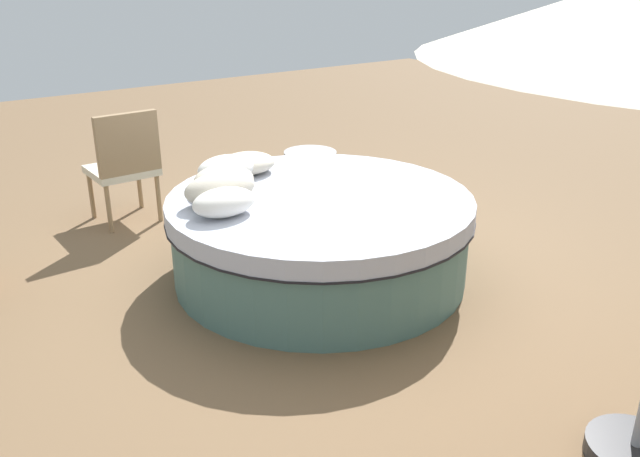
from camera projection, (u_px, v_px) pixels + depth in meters
name	position (u px, v px, depth m)	size (l,w,h in m)	color
ground_plane	(320.00, 275.00, 4.79)	(16.00, 16.00, 0.00)	brown
round_bed	(320.00, 235.00, 4.67)	(2.14, 2.14, 0.61)	#4C726B
throw_pillow_0	(247.00, 163.00, 5.02)	(0.44, 0.38, 0.15)	beige
throw_pillow_1	(226.00, 169.00, 4.81)	(0.43, 0.30, 0.20)	white
throw_pillow_2	(224.00, 180.00, 4.59)	(0.42, 0.39, 0.19)	beige
throw_pillow_3	(220.00, 188.00, 4.38)	(0.50, 0.29, 0.21)	beige
throw_pillow_4	(224.00, 202.00, 4.18)	(0.42, 0.28, 0.18)	white
patio_chair	(125.00, 161.00, 5.51)	(0.54, 0.52, 0.98)	#997A56
side_table	(310.00, 174.00, 6.29)	(0.50, 0.50, 0.44)	#B7B7BC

